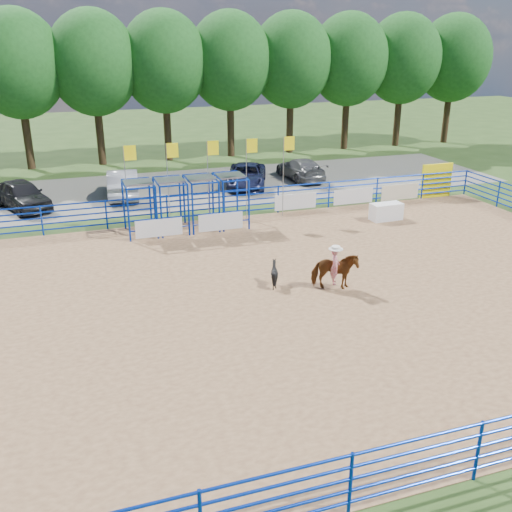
# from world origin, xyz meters

# --- Properties ---
(ground) EXTENTS (120.00, 120.00, 0.00)m
(ground) POSITION_xyz_m (0.00, 0.00, 0.00)
(ground) COLOR #355020
(ground) RESTS_ON ground
(arena_dirt) EXTENTS (30.00, 20.00, 0.02)m
(arena_dirt) POSITION_xyz_m (0.00, 0.00, 0.01)
(arena_dirt) COLOR #9B734D
(arena_dirt) RESTS_ON ground
(gravel_strip) EXTENTS (40.00, 10.00, 0.01)m
(gravel_strip) POSITION_xyz_m (0.00, 17.00, 0.01)
(gravel_strip) COLOR slate
(gravel_strip) RESTS_ON ground
(announcer_table) EXTENTS (1.66, 0.82, 0.87)m
(announcer_table) POSITION_xyz_m (7.86, 7.01, 0.46)
(announcer_table) COLOR white
(announcer_table) RESTS_ON arena_dirt
(horse_and_rider) EXTENTS (1.88, 1.34, 2.41)m
(horse_and_rider) POSITION_xyz_m (1.48, -0.06, 0.87)
(horse_and_rider) COLOR brown
(horse_and_rider) RESTS_ON arena_dirt
(calf) EXTENTS (1.11, 1.07, 0.93)m
(calf) POSITION_xyz_m (-0.53, 1.00, 0.49)
(calf) COLOR black
(calf) RESTS_ON arena_dirt
(car_a) EXTENTS (3.61, 5.01, 1.59)m
(car_a) POSITION_xyz_m (-10.10, 15.21, 0.80)
(car_a) COLOR black
(car_a) RESTS_ON gravel_strip
(car_b) EXTENTS (2.21, 5.11, 1.64)m
(car_b) POSITION_xyz_m (-4.54, 16.07, 0.83)
(car_b) COLOR gray
(car_b) RESTS_ON gravel_strip
(car_c) EXTENTS (3.95, 5.53, 1.40)m
(car_c) POSITION_xyz_m (3.16, 16.08, 0.71)
(car_c) COLOR #151936
(car_c) RESTS_ON gravel_strip
(car_d) EXTENTS (2.16, 4.83, 1.38)m
(car_d) POSITION_xyz_m (7.18, 16.86, 0.70)
(car_d) COLOR #515153
(car_d) RESTS_ON gravel_strip
(perimeter_fence) EXTENTS (30.10, 20.10, 1.50)m
(perimeter_fence) POSITION_xyz_m (0.00, 0.00, 0.75)
(perimeter_fence) COLOR #072CAC
(perimeter_fence) RESTS_ON ground
(chute_assembly) EXTENTS (19.32, 2.41, 4.20)m
(chute_assembly) POSITION_xyz_m (-1.90, 8.84, 1.26)
(chute_assembly) COLOR #072CAC
(chute_assembly) RESTS_ON ground
(treeline) EXTENTS (56.40, 6.40, 11.24)m
(treeline) POSITION_xyz_m (0.00, 26.00, 7.53)
(treeline) COLOR #3F2B19
(treeline) RESTS_ON ground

